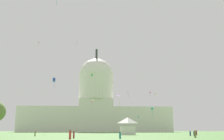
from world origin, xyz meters
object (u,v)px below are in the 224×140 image
at_px(kite_turquoise_low, 152,109).
at_px(person_teal_back_right, 120,135).
at_px(person_navy_near_tree_west, 190,133).
at_px(kite_black_low, 128,109).
at_px(person_olive_front_left, 195,134).
at_px(kite_pink_low, 92,102).
at_px(kite_cyan_low, 138,117).
at_px(kite_blue_mid, 54,80).
at_px(person_red_front_right, 70,135).
at_px(person_maroon_edge_west, 196,133).
at_px(kite_red_high, 39,42).
at_px(person_maroon_mid_left, 74,135).
at_px(kite_gold_mid, 155,95).
at_px(person_olive_back_left, 35,134).
at_px(event_tent, 128,126).
at_px(kite_magenta_mid, 150,93).
at_px(capitol_building, 96,105).
at_px(kite_white_high, 77,41).
at_px(kite_violet_low, 120,98).
at_px(person_navy_aisle_center, 194,134).
at_px(kite_green_mid, 92,75).
at_px(kite_violet_low_b, 128,93).

bearing_deg(kite_turquoise_low, person_teal_back_right, 25.76).
bearing_deg(person_navy_near_tree_west, kite_black_low, 91.79).
bearing_deg(person_olive_front_left, kite_pink_low, -120.03).
distance_m(person_teal_back_right, kite_pink_low, 65.24).
bearing_deg(kite_cyan_low, kite_blue_mid, -20.69).
height_order(person_red_front_right, person_maroon_edge_west, person_red_front_right).
bearing_deg(kite_red_high, person_maroon_mid_left, -136.64).
bearing_deg(kite_gold_mid, person_olive_back_left, 65.98).
relative_size(event_tent, kite_magenta_mid, 2.13).
relative_size(person_olive_back_left, person_red_front_right, 0.84).
distance_m(person_teal_back_right, kite_cyan_low, 148.95).
bearing_deg(capitol_building, person_teal_back_right, -89.44).
bearing_deg(kite_white_high, kite_pink_low, -104.22).
height_order(person_red_front_right, kite_violet_low, kite_violet_low).
height_order(kite_black_low, kite_turquoise_low, kite_black_low).
distance_m(capitol_building, person_maroon_mid_left, 167.21).
relative_size(kite_red_high, kite_turquoise_low, 0.65).
height_order(kite_pink_low, kite_red_high, kite_red_high).
relative_size(person_olive_front_left, kite_red_high, 0.60).
distance_m(event_tent, person_teal_back_right, 43.25).
distance_m(person_navy_aisle_center, kite_magenta_mid, 83.21).
bearing_deg(person_red_front_right, person_olive_front_left, 41.98).
bearing_deg(kite_green_mid, kite_violet_low, 108.28).
height_order(kite_gold_mid, kite_red_high, kite_red_high).
distance_m(person_olive_back_left, kite_red_high, 97.44).
xyz_separation_m(event_tent, kite_cyan_low, (21.93, 103.11, 8.15)).
bearing_deg(kite_black_low, kite_green_mid, 50.41).
distance_m(kite_gold_mid, kite_black_low, 38.35).
bearing_deg(person_olive_back_left, kite_blue_mid, -154.88).
bearing_deg(kite_violet_low, kite_pink_low, 77.20).
bearing_deg(kite_red_high, event_tent, -116.41).
xyz_separation_m(capitol_building, kite_magenta_mid, (30.44, -67.36, 1.02)).
bearing_deg(kite_pink_low, kite_red_high, -144.29).
bearing_deg(kite_violet_low_b, person_teal_back_right, -128.79).
xyz_separation_m(kite_violet_low, kite_turquoise_low, (16.97, 30.54, -0.97)).
xyz_separation_m(person_maroon_mid_left, person_navy_near_tree_west, (32.78, 22.55, -0.02)).
xyz_separation_m(person_maroon_edge_west, kite_gold_mid, (5.11, 76.67, 22.46)).
height_order(person_olive_back_left, person_olive_front_left, person_olive_front_left).
xyz_separation_m(person_maroon_edge_west, kite_white_high, (-44.69, 83.37, 58.61)).
height_order(kite_magenta_mid, kite_green_mid, kite_green_mid).
relative_size(kite_white_high, kite_gold_mid, 0.92).
bearing_deg(person_olive_back_left, person_red_front_right, 48.27).
xyz_separation_m(person_navy_aisle_center, kite_pink_low, (-28.31, 42.18, 13.00)).
xyz_separation_m(kite_red_high, kite_black_low, (59.66, 42.71, -36.13)).
bearing_deg(person_navy_aisle_center, kite_pink_low, 117.41).
distance_m(event_tent, person_olive_front_left, 39.19).
relative_size(kite_red_high, kite_black_low, 2.01).
xyz_separation_m(person_red_front_right, person_navy_near_tree_west, (33.13, 28.12, -0.10)).
bearing_deg(kite_green_mid, person_olive_front_left, 115.68).
bearing_deg(person_red_front_right, person_maroon_mid_left, 113.54).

